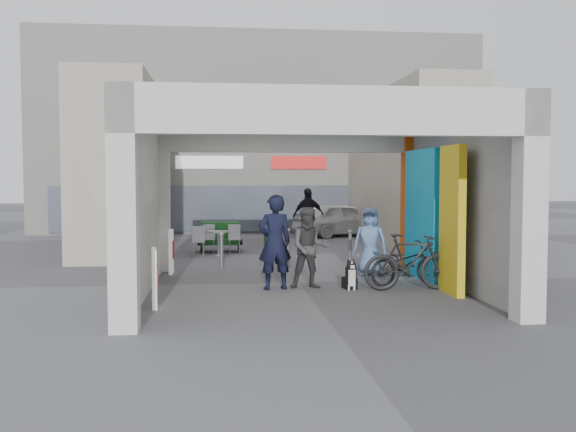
{
  "coord_description": "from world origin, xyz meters",
  "views": [
    {
      "loc": [
        -1.67,
        -13.2,
        2.18
      ],
      "look_at": [
        -0.12,
        1.0,
        1.34
      ],
      "focal_mm": 40.0,
      "sensor_mm": 36.0,
      "label": 1
    }
  ],
  "objects": [
    {
      "name": "bollard_right",
      "position": [
        1.59,
        2.41,
        0.44
      ],
      "size": [
        0.09,
        0.09,
        0.88
      ],
      "primitive_type": "cylinder",
      "color": "gray",
      "rests_on": "ground"
    },
    {
      "name": "advert_board_far",
      "position": [
        -2.75,
        1.63,
        0.51
      ],
      "size": [
        0.1,
        0.55,
        1.0
      ],
      "rotation": [
        0.0,
        0.0,
        0.01
      ],
      "color": "white",
      "rests_on": "ground"
    },
    {
      "name": "man_elderly",
      "position": [
        1.72,
        0.86,
        0.76
      ],
      "size": [
        0.88,
        0.74,
        1.53
      ],
      "primitive_type": "imported",
      "rotation": [
        0.0,
        0.0,
        -0.41
      ],
      "color": "#5B7AB1",
      "rests_on": "ground"
    },
    {
      "name": "bollard_left",
      "position": [
        -1.59,
        2.36,
        0.42
      ],
      "size": [
        0.09,
        0.09,
        0.85
      ],
      "primitive_type": "cylinder",
      "color": "gray",
      "rests_on": "ground"
    },
    {
      "name": "bicycle_front",
      "position": [
        2.14,
        -0.52,
        0.45
      ],
      "size": [
        1.8,
        1.13,
        0.89
      ],
      "primitive_type": "imported",
      "rotation": [
        0.0,
        0.0,
        1.91
      ],
      "color": "black",
      "rests_on": "ground"
    },
    {
      "name": "bollard_center",
      "position": [
        0.02,
        2.3,
        0.47
      ],
      "size": [
        0.09,
        0.09,
        0.93
      ],
      "primitive_type": "cylinder",
      "color": "gray",
      "rests_on": "ground"
    },
    {
      "name": "border_collie",
      "position": [
        0.91,
        -0.92,
        0.24
      ],
      "size": [
        0.23,
        0.44,
        0.61
      ],
      "rotation": [
        0.0,
        0.0,
        0.19
      ],
      "color": "black",
      "rests_on": "ground"
    },
    {
      "name": "arcade_canopy",
      "position": [
        0.54,
        -0.82,
        2.3
      ],
      "size": [
        6.4,
        6.45,
        6.4
      ],
      "color": "silver",
      "rests_on": "ground"
    },
    {
      "name": "plaza_bldg_left",
      "position": [
        -4.5,
        7.5,
        2.5
      ],
      "size": [
        2.0,
        9.0,
        5.0
      ],
      "primitive_type": "cube",
      "color": "#B9AB99",
      "rests_on": "ground"
    },
    {
      "name": "bicycle_rear",
      "position": [
        2.04,
        -1.14,
        0.56
      ],
      "size": [
        1.86,
        0.56,
        1.11
      ],
      "primitive_type": "imported",
      "rotation": [
        0.0,
        0.0,
        1.59
      ],
      "color": "black",
      "rests_on": "ground"
    },
    {
      "name": "crate_stack",
      "position": [
        0.09,
        7.91,
        0.28
      ],
      "size": [
        0.5,
        0.42,
        0.56
      ],
      "rotation": [
        0.0,
        0.0,
        0.18
      ],
      "color": "#175323",
      "rests_on": "ground"
    },
    {
      "name": "cafe_set",
      "position": [
        -1.78,
        5.27,
        0.29
      ],
      "size": [
        1.37,
        1.11,
        0.83
      ],
      "rotation": [
        0.0,
        0.0,
        0.02
      ],
      "color": "#ABAAB0",
      "rests_on": "ground"
    },
    {
      "name": "far_building",
      "position": [
        -0.0,
        13.99,
        3.99
      ],
      "size": [
        18.0,
        4.08,
        8.0
      ],
      "color": "silver",
      "rests_on": "ground"
    },
    {
      "name": "man_crates",
      "position": [
        1.35,
        8.11,
        0.93
      ],
      "size": [
        1.16,
        0.67,
        1.85
      ],
      "primitive_type": "imported",
      "rotation": [
        0.0,
        0.0,
        3.35
      ],
      "color": "black",
      "rests_on": "ground"
    },
    {
      "name": "man_back_turned",
      "position": [
        0.12,
        -0.71,
        0.81
      ],
      "size": [
        0.81,
        0.65,
        1.61
      ],
      "primitive_type": "imported",
      "rotation": [
        0.0,
        0.0,
        -0.05
      ],
      "color": "#3B3A3D",
      "rests_on": "ground"
    },
    {
      "name": "plaza_bldg_right",
      "position": [
        4.5,
        7.5,
        2.5
      ],
      "size": [
        2.0,
        9.0,
        5.0
      ],
      "primitive_type": "cube",
      "color": "#B9AB99",
      "rests_on": "ground"
    },
    {
      "name": "advert_board_near",
      "position": [
        -2.75,
        -2.28,
        0.51
      ],
      "size": [
        0.15,
        0.56,
        1.0
      ],
      "rotation": [
        0.0,
        0.0,
        0.11
      ],
      "color": "white",
      "rests_on": "ground"
    },
    {
      "name": "produce_stand",
      "position": [
        -1.62,
        5.91,
        0.35
      ],
      "size": [
        1.33,
        0.72,
        0.87
      ],
      "rotation": [
        0.0,
        0.0,
        0.06
      ],
      "color": "black",
      "rests_on": "ground"
    },
    {
      "name": "white_van",
      "position": [
        2.97,
        10.6,
        0.63
      ],
      "size": [
        4.0,
        2.62,
        1.27
      ],
      "primitive_type": "imported",
      "rotation": [
        0.0,
        0.0,
        1.9
      ],
      "color": "silver",
      "rests_on": "ground"
    },
    {
      "name": "man_with_dog",
      "position": [
        -0.57,
        -0.75,
        0.93
      ],
      "size": [
        0.75,
        0.57,
        1.86
      ],
      "primitive_type": "imported",
      "rotation": [
        0.0,
        0.0,
        3.33
      ],
      "color": "black",
      "rests_on": "ground"
    },
    {
      "name": "ground",
      "position": [
        0.0,
        0.0,
        0.0
      ],
      "size": [
        90.0,
        90.0,
        0.0
      ],
      "primitive_type": "plane",
      "color": "#5A5A5F",
      "rests_on": "ground"
    }
  ]
}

